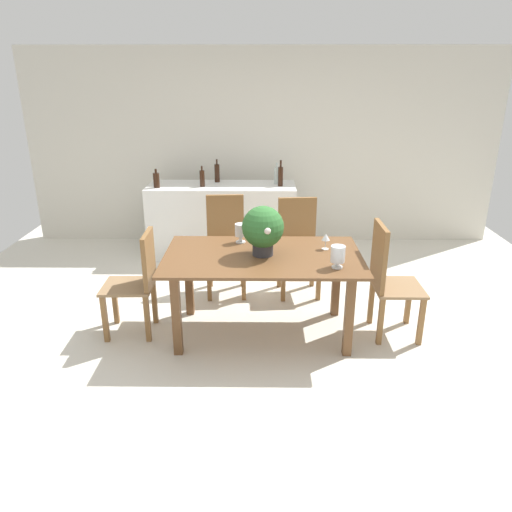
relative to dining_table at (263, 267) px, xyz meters
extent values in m
plane|color=silver|center=(0.00, 0.15, -0.66)|extent=(7.04, 7.04, 0.00)
cube|color=beige|center=(0.00, 2.75, 0.64)|extent=(6.40, 0.10, 2.60)
cube|color=brown|center=(0.00, 0.00, 0.10)|extent=(1.73, 1.03, 0.03)
cube|color=brown|center=(-0.72, -0.37, -0.29)|extent=(0.07, 0.07, 0.74)
cube|color=brown|center=(0.72, -0.37, -0.29)|extent=(0.07, 0.07, 0.74)
cube|color=brown|center=(-0.72, 0.37, -0.29)|extent=(0.07, 0.07, 0.74)
cube|color=brown|center=(0.72, 0.37, -0.29)|extent=(0.07, 0.07, 0.74)
cube|color=brown|center=(-1.40, 0.17, -0.43)|extent=(0.05, 0.05, 0.45)
cube|color=brown|center=(-1.40, -0.18, -0.43)|extent=(0.05, 0.05, 0.45)
cube|color=brown|center=(-1.03, 0.18, -0.43)|extent=(0.05, 0.05, 0.45)
cube|color=brown|center=(-1.02, -0.17, -0.43)|extent=(0.05, 0.05, 0.45)
cube|color=#8F6F4C|center=(-1.21, 0.00, -0.19)|extent=(0.46, 0.43, 0.03)
cube|color=brown|center=(-1.01, 0.01, 0.06)|extent=(0.05, 0.39, 0.49)
cube|color=brown|center=(-0.56, 0.66, -0.43)|extent=(0.05, 0.05, 0.45)
cube|color=brown|center=(-0.20, 0.69, -0.43)|extent=(0.05, 0.05, 0.45)
cube|color=brown|center=(-0.58, 1.04, -0.43)|extent=(0.05, 0.05, 0.45)
cube|color=brown|center=(-0.22, 1.06, -0.43)|extent=(0.05, 0.05, 0.45)
cube|color=#8F6F4C|center=(-0.39, 0.86, -0.19)|extent=(0.47, 0.48, 0.03)
cube|color=brown|center=(-0.40, 1.07, 0.10)|extent=(0.40, 0.07, 0.57)
cube|color=brown|center=(1.39, -0.20, -0.43)|extent=(0.04, 0.04, 0.45)
cube|color=brown|center=(1.39, 0.20, -0.43)|extent=(0.04, 0.04, 0.45)
cube|color=brown|center=(1.04, -0.20, -0.43)|extent=(0.04, 0.04, 0.45)
cube|color=brown|center=(1.04, 0.20, -0.43)|extent=(0.04, 0.04, 0.45)
cube|color=#8F6F4C|center=(1.21, 0.00, -0.19)|extent=(0.43, 0.47, 0.03)
cube|color=brown|center=(1.02, 0.00, 0.10)|extent=(0.04, 0.43, 0.57)
cube|color=brown|center=(0.22, 0.67, -0.43)|extent=(0.05, 0.05, 0.45)
cube|color=brown|center=(0.59, 0.70, -0.43)|extent=(0.05, 0.05, 0.45)
cube|color=brown|center=(0.19, 1.03, -0.43)|extent=(0.05, 0.05, 0.45)
cube|color=brown|center=(0.56, 1.06, -0.43)|extent=(0.05, 0.05, 0.45)
cube|color=#8F6F4C|center=(0.39, 0.86, -0.19)|extent=(0.48, 0.47, 0.03)
cube|color=brown|center=(0.37, 1.06, 0.09)|extent=(0.41, 0.08, 0.55)
cylinder|color=#333338|center=(0.00, 0.00, 0.17)|extent=(0.18, 0.18, 0.12)
sphere|color=#2D662D|center=(0.00, 0.00, 0.37)|extent=(0.36, 0.36, 0.36)
sphere|color=silver|center=(-0.02, -0.12, 0.42)|extent=(0.05, 0.05, 0.05)
sphere|color=silver|center=(-0.05, 0.13, 0.47)|extent=(0.06, 0.06, 0.06)
sphere|color=silver|center=(0.10, 0.06, 0.43)|extent=(0.04, 0.04, 0.04)
sphere|color=silver|center=(0.08, 0.11, 0.34)|extent=(0.05, 0.05, 0.05)
sphere|color=silver|center=(-0.02, 0.13, 0.45)|extent=(0.05, 0.05, 0.05)
sphere|color=silver|center=(0.04, -0.16, 0.38)|extent=(0.06, 0.06, 0.06)
cylinder|color=silver|center=(0.61, -0.29, 0.12)|extent=(0.09, 0.09, 0.01)
cylinder|color=silver|center=(0.61, -0.29, 0.14)|extent=(0.03, 0.03, 0.04)
cylinder|color=silver|center=(0.61, -0.29, 0.23)|extent=(0.12, 0.12, 0.13)
cylinder|color=silver|center=(-0.21, 0.33, 0.12)|extent=(0.09, 0.09, 0.01)
cylinder|color=silver|center=(-0.21, 0.33, 0.15)|extent=(0.03, 0.03, 0.05)
cylinder|color=silver|center=(-0.21, 0.33, 0.24)|extent=(0.10, 0.10, 0.12)
cylinder|color=silver|center=(0.57, 0.15, 0.11)|extent=(0.06, 0.06, 0.00)
cylinder|color=silver|center=(0.57, 0.15, 0.16)|extent=(0.01, 0.01, 0.08)
cone|color=silver|center=(0.57, 0.15, 0.23)|extent=(0.07, 0.07, 0.06)
cube|color=silver|center=(-0.52, 2.09, -0.19)|extent=(1.87, 0.65, 0.93)
cylinder|color=black|center=(-0.59, 2.27, 0.39)|extent=(0.07, 0.07, 0.23)
cylinder|color=black|center=(-0.59, 2.27, 0.53)|extent=(0.02, 0.02, 0.07)
cylinder|color=black|center=(-1.31, 1.94, 0.36)|extent=(0.08, 0.08, 0.18)
cylinder|color=black|center=(-1.31, 1.94, 0.48)|extent=(0.03, 0.03, 0.05)
cylinder|color=black|center=(0.23, 2.05, 0.39)|extent=(0.06, 0.06, 0.24)
cylinder|color=black|center=(0.23, 2.05, 0.55)|extent=(0.02, 0.02, 0.09)
cylinder|color=black|center=(-0.75, 2.00, 0.37)|extent=(0.06, 0.06, 0.20)
cylinder|color=black|center=(-0.75, 2.00, 0.50)|extent=(0.02, 0.02, 0.06)
cylinder|color=#B2BFB7|center=(0.18, 2.18, 0.37)|extent=(0.07, 0.07, 0.20)
cylinder|color=#B2BFB7|center=(0.18, 2.18, 0.51)|extent=(0.03, 0.03, 0.06)
camera|label=1|loc=(-0.02, -3.96, 1.61)|focal=33.92mm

